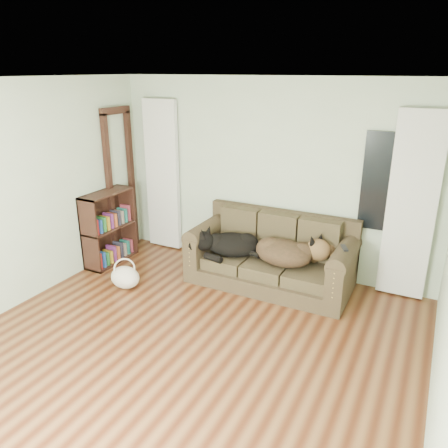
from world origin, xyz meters
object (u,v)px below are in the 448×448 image
at_px(dog_black_lab, 229,246).
at_px(bookshelf, 109,229).
at_px(dog_shepherd, 288,254).
at_px(tote_bag, 125,276).
at_px(sofa, 270,252).

xyz_separation_m(dog_black_lab, bookshelf, (-1.80, -0.27, 0.02)).
height_order(dog_shepherd, tote_bag, dog_shepherd).
height_order(sofa, dog_black_lab, sofa).
xyz_separation_m(sofa, bookshelf, (-2.33, -0.38, 0.05)).
bearing_deg(bookshelf, sofa, 5.07).
bearing_deg(dog_shepherd, tote_bag, 32.81).
xyz_separation_m(sofa, tote_bag, (-1.62, -0.95, -0.29)).
height_order(dog_black_lab, bookshelf, bookshelf).
bearing_deg(sofa, bookshelf, -170.77).
xyz_separation_m(sofa, dog_black_lab, (-0.53, -0.11, 0.03)).
distance_m(dog_shepherd, tote_bag, 2.10).
bearing_deg(tote_bag, dog_shepherd, 25.87).
relative_size(dog_black_lab, bookshelf, 0.67).
distance_m(sofa, dog_shepherd, 0.25).
bearing_deg(bookshelf, dog_shepherd, 3.24).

